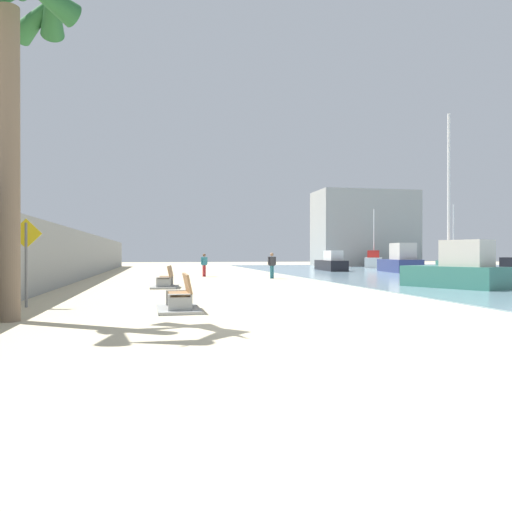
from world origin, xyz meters
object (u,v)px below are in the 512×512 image
bench_near (180,302)px  person_walking (272,264)px  person_standing (204,263)px  boat_nearest (400,262)px  pedestrian_sign (26,252)px  boat_far_left (455,263)px  boat_outer (374,261)px  boat_distant (457,270)px  boat_far_right (331,263)px  bench_far (166,282)px  palm_tree (11,41)px

bench_near → person_walking: 17.11m
person_standing → bench_near: bearing=-97.1°
boat_nearest → pedestrian_sign: bearing=-136.4°
person_walking → boat_far_left: boat_far_left is taller
boat_outer → boat_distant: size_ratio=0.87×
boat_far_right → pedestrian_sign: size_ratio=2.70×
boat_outer → boat_far_right: bearing=-133.0°
bench_near → person_standing: 19.41m
bench_far → person_walking: person_walking is taller
palm_tree → bench_near: size_ratio=3.89×
person_standing → boat_distant: boat_distant is taller
person_walking → person_standing: 5.04m
boat_far_left → palm_tree: bearing=-134.5°
boat_nearest → boat_far_right: size_ratio=0.88×
boat_distant → bench_far: bearing=166.1°
bench_near → boat_nearest: boat_nearest is taller
bench_near → person_standing: person_standing is taller
person_walking → boat_distant: 11.56m
bench_far → boat_distant: size_ratio=0.29×
bench_far → boat_far_left: 37.21m
boat_outer → boat_far_right: boat_outer is taller
person_standing → boat_nearest: (15.93, 3.85, 0.00)m
palm_tree → boat_far_right: bearing=58.4°
palm_tree → person_standing: (6.16, 20.62, -5.36)m
person_walking → boat_outer: size_ratio=0.24×
bench_near → boat_nearest: bearing=51.6°
bench_far → person_standing: size_ratio=1.45×
palm_tree → boat_far_left: size_ratio=1.05×
boat_far_left → bench_far: bearing=-141.8°
boat_distant → person_walking: bearing=120.4°
person_standing → boat_far_right: size_ratio=0.22×
person_walking → person_standing: size_ratio=1.03×
boat_outer → boat_far_left: 8.13m
pedestrian_sign → boat_outer: bearing=52.8°
person_standing → boat_nearest: 16.38m
bench_near → boat_far_right: (14.28, 27.91, 0.45)m
boat_distant → palm_tree: bearing=-155.1°
person_walking → boat_nearest: (12.13, 7.17, -0.03)m
boat_outer → bench_far: bearing=-129.3°
person_walking → pedestrian_sign: size_ratio=0.63×
boat_nearest → pedestrian_sign: 31.12m
boat_distant → pedestrian_sign: 16.82m
bench_near → boat_outer: 42.58m
boat_far_right → pedestrian_sign: pedestrian_sign is taller
person_walking → bench_near: bearing=-111.3°
bench_far → boat_distant: (12.28, -3.03, 0.58)m
boat_distant → pedestrian_sign: (-16.24, -4.31, 0.74)m
palm_tree → bench_far: palm_tree is taller
bench_near → person_standing: bearing=82.9°
boat_far_left → pedestrian_sign: size_ratio=3.13×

